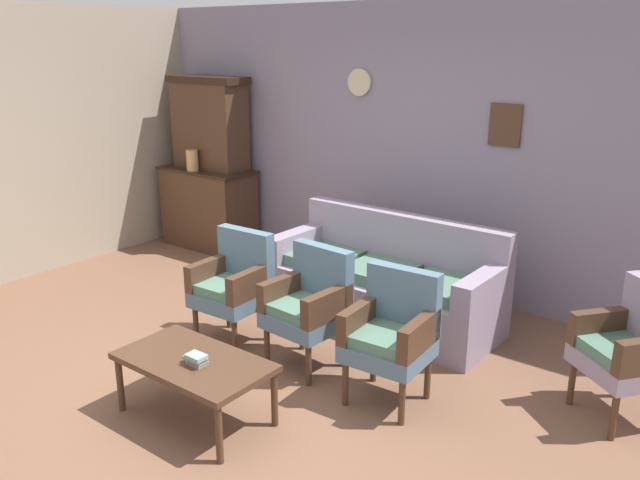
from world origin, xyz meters
name	(u,v)px	position (x,y,z in m)	size (l,w,h in m)	color
ground_plane	(220,388)	(0.00, 0.00, 0.00)	(7.68, 7.68, 0.00)	brown
wall_back_with_decor	(414,149)	(0.00, 2.63, 1.35)	(6.40, 0.09, 2.70)	gray
side_cabinet	(209,208)	(-2.47, 2.25, 0.47)	(1.16, 0.55, 0.93)	#472D1E
cabinet_upper_hutch	(210,122)	(-2.47, 2.33, 1.45)	(0.99, 0.38, 1.03)	#472D1E
vase_on_cabinet	(192,160)	(-2.51, 2.08, 1.05)	(0.14, 0.14, 0.23)	tan
floral_couch	(385,285)	(0.30, 1.69, 0.33)	(2.02, 0.84, 0.90)	gray
armchair_row_middle	(234,282)	(-0.45, 0.63, 0.50)	(0.54, 0.51, 0.90)	slate
armchair_by_doorway	(309,302)	(0.28, 0.67, 0.50)	(0.56, 0.53, 0.90)	slate
armchair_near_cabinet	(392,331)	(1.02, 0.61, 0.50)	(0.55, 0.52, 0.90)	slate
wingback_chair_by_fireplace	(631,346)	(2.33, 1.34, 0.50)	(0.71, 0.71, 0.90)	gray
coffee_table	(194,365)	(0.15, -0.35, 0.38)	(1.00, 0.56, 0.42)	#472D1E
book_stack_on_table	(196,359)	(0.22, -0.39, 0.46)	(0.16, 0.10, 0.07)	gray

